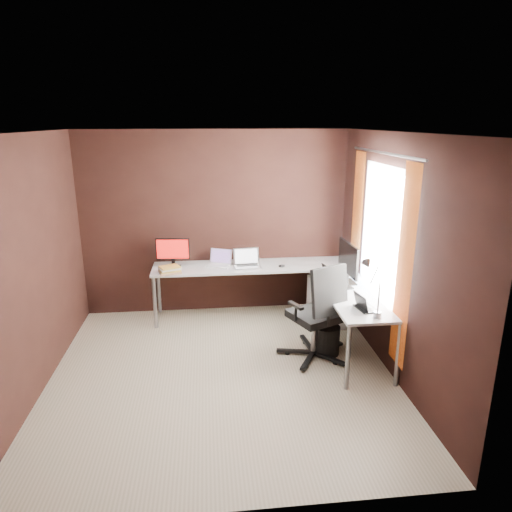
{
  "coord_description": "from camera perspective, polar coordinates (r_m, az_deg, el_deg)",
  "views": [
    {
      "loc": [
        -0.1,
        -4.33,
        2.61
      ],
      "look_at": [
        0.47,
        0.95,
        1.02
      ],
      "focal_mm": 32.0,
      "sensor_mm": 36.0,
      "label": 1
    }
  ],
  "objects": [
    {
      "name": "office_chair",
      "position": [
        5.25,
        7.57,
        -9.21
      ],
      "size": [
        0.65,
        0.69,
        1.14
      ],
      "rotation": [
        0.0,
        0.0,
        0.43
      ],
      "color": "black",
      "rests_on": "ground"
    },
    {
      "name": "monitor_left",
      "position": [
        6.13,
        -10.37,
        0.64
      ],
      "size": [
        0.45,
        0.14,
        0.39
      ],
      "rotation": [
        0.0,
        0.0,
        -0.08
      ],
      "color": "black",
      "rests_on": "desk"
    },
    {
      "name": "mouse_corner",
      "position": [
        6.07,
        3.24,
        -1.25
      ],
      "size": [
        0.11,
        0.08,
        0.04
      ],
      "primitive_type": "ellipsoid",
      "rotation": [
        0.0,
        0.0,
        0.29
      ],
      "color": "black",
      "rests_on": "desk"
    },
    {
      "name": "book_stack",
      "position": [
        5.94,
        -10.72,
        -1.69
      ],
      "size": [
        0.32,
        0.29,
        0.09
      ],
      "rotation": [
        0.0,
        0.0,
        0.34
      ],
      "color": "tan",
      "rests_on": "desk"
    },
    {
      "name": "wastebasket",
      "position": [
        5.42,
        8.83,
        -10.32
      ],
      "size": [
        0.32,
        0.32,
        0.34
      ],
      "primitive_type": "cylinder",
      "rotation": [
        0.0,
        0.0,
        -0.1
      ],
      "color": "black",
      "rests_on": "ground"
    },
    {
      "name": "laptop_white",
      "position": [
        6.17,
        -4.55,
        -0.69
      ],
      "size": [
        0.37,
        0.32,
        0.21
      ],
      "rotation": [
        0.0,
        0.0,
        -0.4
      ],
      "color": "silver",
      "rests_on": "desk"
    },
    {
      "name": "laptop_black_small",
      "position": [
        4.86,
        13.37,
        -6.07
      ],
      "size": [
        0.22,
        0.28,
        0.17
      ],
      "rotation": [
        0.0,
        0.0,
        1.75
      ],
      "color": "black",
      "rests_on": "desk"
    },
    {
      "name": "room",
      "position": [
        4.61,
        -0.39,
        -0.15
      ],
      "size": [
        3.6,
        3.6,
        2.5
      ],
      "color": "#B8AA8F",
      "rests_on": "ground"
    },
    {
      "name": "desk_lamp",
      "position": [
        4.62,
        14.2,
        -3.01
      ],
      "size": [
        0.19,
        0.22,
        0.58
      ],
      "rotation": [
        0.0,
        0.0,
        -0.34
      ],
      "color": "slate",
      "rests_on": "desk"
    },
    {
      "name": "desk",
      "position": [
        5.78,
        3.59,
        -2.91
      ],
      "size": [
        2.65,
        2.25,
        0.73
      ],
      "color": "silver",
      "rests_on": "ground"
    },
    {
      "name": "mouse_left",
      "position": [
        5.98,
        -10.8,
        -1.8
      ],
      "size": [
        0.1,
        0.07,
        0.04
      ],
      "primitive_type": "ellipsoid",
      "rotation": [
        0.0,
        0.0,
        0.17
      ],
      "color": "black",
      "rests_on": "desk"
    },
    {
      "name": "laptop_black_big",
      "position": [
        5.46,
        9.8,
        -3.16
      ],
      "size": [
        0.32,
        0.4,
        0.24
      ],
      "rotation": [
        0.0,
        0.0,
        1.78
      ],
      "color": "black",
      "rests_on": "desk"
    },
    {
      "name": "monitor_right",
      "position": [
        5.52,
        11.46,
        -0.54
      ],
      "size": [
        0.16,
        0.6,
        0.49
      ],
      "rotation": [
        0.0,
        0.0,
        1.62
      ],
      "color": "black",
      "rests_on": "desk"
    },
    {
      "name": "drawer_pedestal",
      "position": [
        6.14,
        8.78,
        -5.67
      ],
      "size": [
        0.42,
        0.5,
        0.6
      ],
      "primitive_type": "cube",
      "color": "silver",
      "rests_on": "ground"
    },
    {
      "name": "laptop_silver",
      "position": [
        6.1,
        -1.14,
        -0.8
      ],
      "size": [
        0.37,
        0.27,
        0.23
      ],
      "rotation": [
        0.0,
        0.0,
        0.08
      ],
      "color": "silver",
      "rests_on": "desk"
    }
  ]
}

